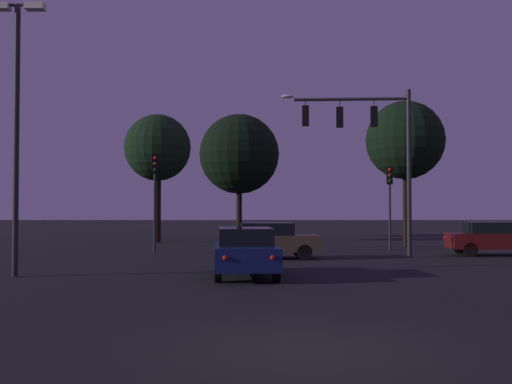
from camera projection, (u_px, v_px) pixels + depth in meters
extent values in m
plane|color=black|center=(271.00, 247.00, 33.78)|extent=(168.00, 168.00, 0.00)
cylinder|color=#232326|center=(411.00, 173.00, 26.89)|extent=(0.20, 0.20, 7.33)
cylinder|color=#232326|center=(353.00, 99.00, 27.13)|extent=(4.99, 0.42, 0.14)
ellipsoid|color=#F4EACC|center=(289.00, 96.00, 27.30)|extent=(0.56, 0.28, 0.16)
cylinder|color=#232326|center=(376.00, 103.00, 27.07)|extent=(0.05, 0.05, 0.32)
cube|color=black|center=(376.00, 116.00, 27.05)|extent=(0.31, 0.26, 0.90)
sphere|color=red|center=(375.00, 111.00, 27.20)|extent=(0.18, 0.18, 0.18)
sphere|color=#56380C|center=(375.00, 117.00, 27.19)|extent=(0.18, 0.18, 0.18)
sphere|color=#0C4219|center=(375.00, 123.00, 27.18)|extent=(0.18, 0.18, 0.18)
cylinder|color=#232326|center=(341.00, 103.00, 27.16)|extent=(0.05, 0.05, 0.34)
cube|color=black|center=(341.00, 117.00, 27.14)|extent=(0.31, 0.26, 0.90)
sphere|color=red|center=(341.00, 111.00, 27.29)|extent=(0.18, 0.18, 0.18)
sphere|color=#56380C|center=(341.00, 118.00, 27.28)|extent=(0.18, 0.18, 0.18)
sphere|color=#0C4219|center=(341.00, 124.00, 27.27)|extent=(0.18, 0.18, 0.18)
cylinder|color=#232326|center=(307.00, 103.00, 27.25)|extent=(0.05, 0.05, 0.27)
cube|color=black|center=(307.00, 116.00, 27.23)|extent=(0.31, 0.26, 0.90)
sphere|color=red|center=(307.00, 110.00, 27.38)|extent=(0.18, 0.18, 0.18)
sphere|color=#56380C|center=(307.00, 116.00, 27.37)|extent=(0.18, 0.18, 0.18)
sphere|color=#0C4219|center=(307.00, 123.00, 27.36)|extent=(0.18, 0.18, 0.18)
cylinder|color=#232326|center=(392.00, 217.00, 31.04)|extent=(0.12, 0.12, 3.35)
cube|color=black|center=(391.00, 175.00, 31.10)|extent=(0.33, 0.28, 0.90)
sphere|color=red|center=(392.00, 170.00, 30.97)|extent=(0.18, 0.18, 0.18)
sphere|color=#56380C|center=(392.00, 175.00, 30.96)|extent=(0.18, 0.18, 0.18)
sphere|color=#0C4219|center=(392.00, 181.00, 30.96)|extent=(0.18, 0.18, 0.18)
cylinder|color=#232326|center=(156.00, 213.00, 29.41)|extent=(0.12, 0.12, 3.80)
cube|color=black|center=(157.00, 164.00, 29.47)|extent=(0.34, 0.29, 0.90)
sphere|color=red|center=(157.00, 158.00, 29.35)|extent=(0.18, 0.18, 0.18)
sphere|color=#56380C|center=(157.00, 164.00, 29.34)|extent=(0.18, 0.18, 0.18)
sphere|color=#0C4219|center=(157.00, 170.00, 29.33)|extent=(0.18, 0.18, 0.18)
cube|color=#0F1947|center=(247.00, 255.00, 19.20)|extent=(2.15, 4.60, 0.68)
cube|color=black|center=(247.00, 236.00, 19.07)|extent=(1.76, 2.52, 0.52)
cylinder|color=black|center=(220.00, 262.00, 20.62)|extent=(0.24, 0.65, 0.64)
cylinder|color=black|center=(269.00, 262.00, 20.72)|extent=(0.24, 0.65, 0.64)
cylinder|color=black|center=(220.00, 271.00, 17.67)|extent=(0.24, 0.65, 0.64)
cylinder|color=black|center=(278.00, 271.00, 17.77)|extent=(0.24, 0.65, 0.64)
sphere|color=red|center=(227.00, 258.00, 16.92)|extent=(0.14, 0.14, 0.14)
sphere|color=red|center=(274.00, 258.00, 17.00)|extent=(0.14, 0.14, 0.14)
cube|color=#4C0F0F|center=(498.00, 241.00, 27.81)|extent=(4.29, 2.04, 0.68)
cube|color=black|center=(495.00, 228.00, 27.83)|extent=(2.35, 1.69, 0.52)
cylinder|color=black|center=(462.00, 247.00, 28.69)|extent=(0.65, 0.23, 0.64)
cylinder|color=black|center=(472.00, 250.00, 27.06)|extent=(0.65, 0.23, 0.64)
sphere|color=red|center=(447.00, 238.00, 28.56)|extent=(0.14, 0.14, 0.14)
sphere|color=red|center=(454.00, 239.00, 27.28)|extent=(0.14, 0.14, 0.14)
cube|color=#473828|center=(272.00, 243.00, 26.07)|extent=(4.14, 2.04, 0.68)
cube|color=black|center=(269.00, 229.00, 26.08)|extent=(2.27, 1.68, 0.52)
cylinder|color=black|center=(301.00, 250.00, 26.94)|extent=(0.65, 0.23, 0.64)
cylinder|color=black|center=(306.00, 252.00, 25.32)|extent=(0.65, 0.23, 0.64)
cylinder|color=black|center=(240.00, 250.00, 26.80)|extent=(0.65, 0.23, 0.64)
cylinder|color=black|center=(241.00, 253.00, 25.18)|extent=(0.65, 0.23, 0.64)
sphere|color=red|center=(224.00, 240.00, 26.61)|extent=(0.14, 0.14, 0.14)
sphere|color=red|center=(224.00, 242.00, 25.33)|extent=(0.14, 0.14, 0.14)
cylinder|color=#232326|center=(18.00, 140.00, 19.29)|extent=(0.18, 0.18, 8.51)
cylinder|color=#232326|center=(20.00, 5.00, 19.41)|extent=(1.32, 0.10, 0.10)
cube|color=#F4EACC|center=(2.00, 7.00, 19.41)|extent=(0.60, 0.36, 0.20)
cube|color=#F4EACC|center=(37.00, 7.00, 19.40)|extent=(0.60, 0.36, 0.20)
cylinder|color=black|center=(241.00, 210.00, 45.04)|extent=(0.41, 0.41, 4.08)
sphere|color=black|center=(241.00, 154.00, 45.15)|extent=(5.84, 5.84, 5.84)
cylinder|color=black|center=(159.00, 207.00, 38.79)|extent=(0.45, 0.45, 4.50)
sphere|color=black|center=(159.00, 148.00, 38.89)|extent=(4.19, 4.19, 4.19)
cylinder|color=black|center=(407.00, 207.00, 33.87)|extent=(0.28, 0.28, 4.38)
sphere|color=black|center=(407.00, 140.00, 33.97)|extent=(4.32, 4.32, 4.32)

